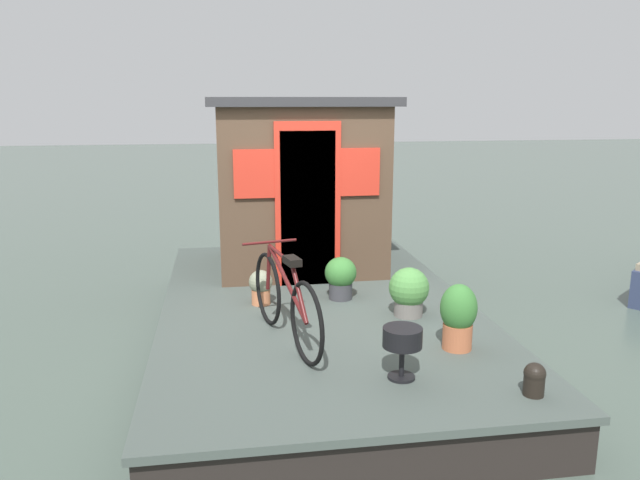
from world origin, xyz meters
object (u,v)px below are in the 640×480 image
bicycle (286,300)px  mooring_bollard (534,379)px  potted_plant_rosemary (261,286)px  potted_plant_lavender (409,291)px  houseboat_cabin (298,183)px  charcoal_grill (402,340)px  potted_plant_ivy (341,277)px  potted_plant_thyme (458,315)px

bicycle → mooring_bollard: (-1.25, -1.61, -0.25)m
potted_plant_rosemary → potted_plant_lavender: (-0.56, -1.37, 0.06)m
houseboat_cabin → charcoal_grill: houseboat_cabin is taller
bicycle → potted_plant_rosemary: bicycle is taller
bicycle → charcoal_grill: bearing=-137.4°
bicycle → houseboat_cabin: bearing=-9.6°
houseboat_cabin → potted_plant_ivy: houseboat_cabin is taller
houseboat_cabin → potted_plant_lavender: bearing=-158.2°
potted_plant_rosemary → potted_plant_lavender: potted_plant_lavender is taller
bicycle → mooring_bollard: bearing=-127.7°
potted_plant_ivy → charcoal_grill: size_ratio=1.11×
potted_plant_rosemary → potted_plant_lavender: size_ratio=0.75×
potted_plant_ivy → potted_plant_rosemary: (-0.05, 0.83, -0.05)m
potted_plant_ivy → potted_plant_rosemary: 0.83m
potted_plant_ivy → mooring_bollard: size_ratio=1.84×
potted_plant_thyme → charcoal_grill: size_ratio=1.40×
houseboat_cabin → potted_plant_thyme: bearing=-161.3°
charcoal_grill → mooring_bollard: size_ratio=1.66×
potted_plant_thyme → potted_plant_lavender: bearing=10.9°
potted_plant_thyme → bicycle: bearing=75.1°
potted_plant_thyme → potted_plant_ivy: bearing=26.0°
bicycle → potted_plant_rosemary: size_ratio=4.51×
houseboat_cabin → charcoal_grill: (-3.33, -0.35, -0.73)m
bicycle → mooring_bollard: 2.05m
houseboat_cabin → mooring_bollard: houseboat_cabin is taller
houseboat_cabin → potted_plant_lavender: 2.31m
houseboat_cabin → potted_plant_rosemary: bearing=158.8°
potted_plant_lavender → mooring_bollard: bearing=-167.3°
bicycle → potted_plant_ivy: size_ratio=3.62×
potted_plant_ivy → potted_plant_thyme: 1.62m
houseboat_cabin → potted_plant_rosemary: 1.78m
potted_plant_ivy → potted_plant_lavender: size_ratio=0.94×
potted_plant_ivy → charcoal_grill: 1.93m
houseboat_cabin → charcoal_grill: 3.43m
houseboat_cabin → charcoal_grill: bearing=-173.9°
potted_plant_ivy → potted_plant_lavender: 0.82m
houseboat_cabin → potted_plant_ivy: size_ratio=4.79×
potted_plant_ivy → mooring_bollard: potted_plant_ivy is taller
potted_plant_ivy → potted_plant_thyme: size_ratio=0.79×
bicycle → charcoal_grill: bicycle is taller
potted_plant_lavender → houseboat_cabin: bearing=21.8°
potted_plant_ivy → potted_plant_thyme: (-1.45, -0.71, 0.05)m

